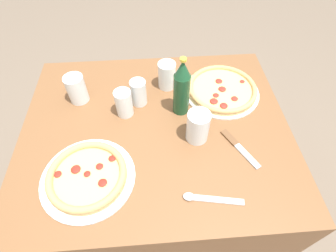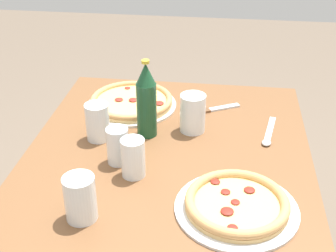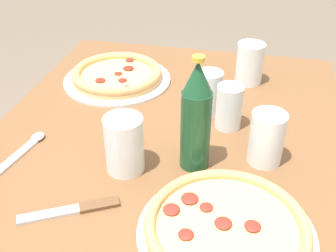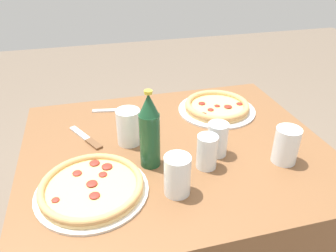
{
  "view_description": "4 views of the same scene",
  "coord_description": "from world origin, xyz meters",
  "views": [
    {
      "loc": [
        0.0,
        -0.65,
        1.58
      ],
      "look_at": [
        0.05,
        -0.03,
        0.81
      ],
      "focal_mm": 28.0,
      "sensor_mm": 36.0,
      "label": 1
    },
    {
      "loc": [
        -1.19,
        -0.16,
        1.56
      ],
      "look_at": [
        0.02,
        0.0,
        0.86
      ],
      "focal_mm": 50.0,
      "sensor_mm": 36.0,
      "label": 2
    },
    {
      "loc": [
        0.84,
        0.18,
        1.36
      ],
      "look_at": [
        0.06,
        0.01,
        0.83
      ],
      "focal_mm": 45.0,
      "sensor_mm": 36.0,
      "label": 3
    },
    {
      "loc": [
        0.27,
        0.92,
        1.42
      ],
      "look_at": [
        0.02,
        -0.02,
        0.85
      ],
      "focal_mm": 35.0,
      "sensor_mm": 36.0,
      "label": 4
    }
  ],
  "objects": [
    {
      "name": "knife",
      "position": [
        0.3,
        -0.12,
        0.78
      ],
      "size": [
        0.11,
        0.18,
        0.01
      ],
      "color": "brown",
      "rests_on": "table"
    },
    {
      "name": "glass_iced_tea",
      "position": [
        -0.12,
        0.08,
        0.83
      ],
      "size": [
        0.07,
        0.07,
        0.12
      ],
      "color": "white",
      "rests_on": "table"
    },
    {
      "name": "glass_orange_juice",
      "position": [
        -0.06,
        0.14,
        0.82
      ],
      "size": [
        0.07,
        0.07,
        0.11
      ],
      "color": "white",
      "rests_on": "table"
    },
    {
      "name": "beer_bottle",
      "position": [
        0.11,
        0.08,
        0.9
      ],
      "size": [
        0.06,
        0.06,
        0.26
      ],
      "color": "#194728",
      "rests_on": "table"
    },
    {
      "name": "table",
      "position": [
        0.0,
        0.0,
        0.39
      ],
      "size": [
        1.05,
        0.87,
        0.77
      ],
      "color": "brown",
      "rests_on": "ground_plane"
    },
    {
      "name": "glass_red_wine",
      "position": [
        0.15,
        -0.06,
        0.83
      ],
      "size": [
        0.08,
        0.08,
        0.13
      ],
      "color": "white",
      "rests_on": "table"
    },
    {
      "name": "pizza_veggie",
      "position": [
        0.3,
        0.17,
        0.79
      ],
      "size": [
        0.33,
        0.33,
        0.04
      ],
      "color": "silver",
      "rests_on": "table"
    },
    {
      "name": "glass_water",
      "position": [
        -0.32,
        0.17,
        0.83
      ],
      "size": [
        0.08,
        0.08,
        0.12
      ],
      "color": "white",
      "rests_on": "table"
    },
    {
      "name": "spoon",
      "position": [
        0.15,
        -0.31,
        0.78
      ],
      "size": [
        0.2,
        0.06,
        0.01
      ],
      "color": "silver",
      "rests_on": "table"
    },
    {
      "name": "glass_lemonade",
      "position": [
        0.06,
        0.23,
        0.83
      ],
      "size": [
        0.08,
        0.08,
        0.12
      ],
      "color": "white",
      "rests_on": "table"
    },
    {
      "name": "pizza_salami",
      "position": [
        -0.24,
        -0.21,
        0.79
      ],
      "size": [
        0.32,
        0.32,
        0.04
      ],
      "color": "silver",
      "rests_on": "table"
    }
  ]
}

